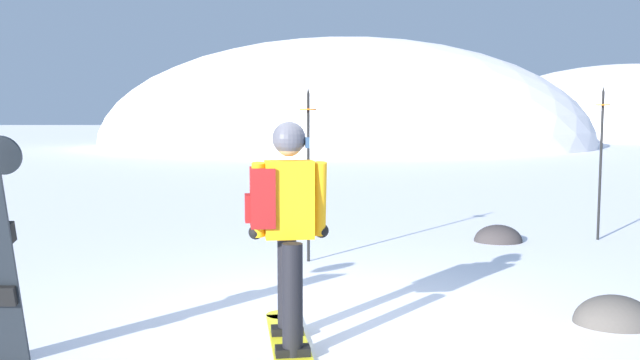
% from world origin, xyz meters
% --- Properties ---
extents(ground_plane, '(300.00, 300.00, 0.00)m').
position_xyz_m(ground_plane, '(0.00, 0.00, 0.00)').
color(ground_plane, white).
extents(ridge_peak_main, '(29.78, 26.80, 13.05)m').
position_xyz_m(ridge_peak_main, '(1.40, 36.61, 0.00)').
color(ridge_peak_main, white).
rests_on(ridge_peak_main, ground).
extents(ridge_peak_far, '(28.29, 25.46, 12.36)m').
position_xyz_m(ridge_peak_far, '(25.89, 51.82, 0.00)').
color(ridge_peak_far, white).
rests_on(ridge_peak_far, ground).
extents(snowboarder_main, '(0.64, 1.83, 1.71)m').
position_xyz_m(snowboarder_main, '(-0.40, -0.44, 0.92)').
color(snowboarder_main, yellow).
rests_on(snowboarder_main, ground).
extents(piste_marker_near, '(0.20, 0.20, 2.18)m').
position_xyz_m(piste_marker_near, '(3.85, 4.09, 1.23)').
color(piste_marker_near, black).
rests_on(piste_marker_near, ground).
extents(piste_marker_far, '(0.20, 0.20, 2.10)m').
position_xyz_m(piste_marker_far, '(-0.28, 2.64, 1.19)').
color(piste_marker_far, black).
rests_on(piste_marker_far, ground).
extents(rock_dark, '(0.68, 0.58, 0.48)m').
position_xyz_m(rock_dark, '(2.37, 0.16, 0.00)').
color(rock_dark, '#4C4742').
rests_on(rock_dark, ground).
extents(rock_mid, '(0.67, 0.57, 0.47)m').
position_xyz_m(rock_mid, '(2.38, 3.95, 0.00)').
color(rock_mid, '#383333').
rests_on(rock_mid, ground).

